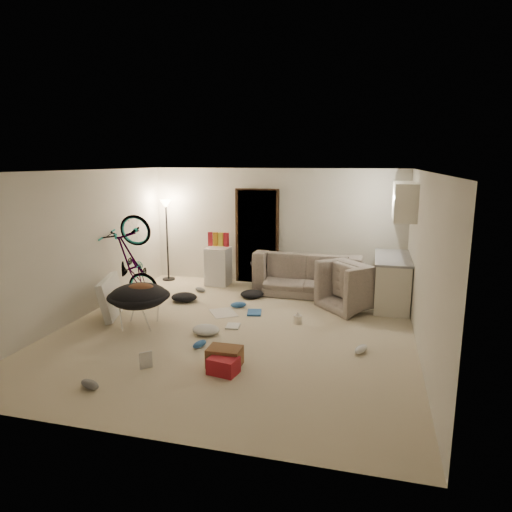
% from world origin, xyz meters
% --- Properties ---
extents(floor, '(5.50, 6.00, 0.02)m').
position_xyz_m(floor, '(0.00, 0.00, -0.01)').
color(floor, beige).
rests_on(floor, ground).
extents(ceiling, '(5.50, 6.00, 0.02)m').
position_xyz_m(ceiling, '(0.00, 0.00, 2.51)').
color(ceiling, white).
rests_on(ceiling, wall_back).
extents(wall_back, '(5.50, 0.02, 2.50)m').
position_xyz_m(wall_back, '(0.00, 3.01, 1.25)').
color(wall_back, silver).
rests_on(wall_back, floor).
extents(wall_front, '(5.50, 0.02, 2.50)m').
position_xyz_m(wall_front, '(0.00, -3.01, 1.25)').
color(wall_front, silver).
rests_on(wall_front, floor).
extents(wall_left, '(0.02, 6.00, 2.50)m').
position_xyz_m(wall_left, '(-2.76, 0.00, 1.25)').
color(wall_left, silver).
rests_on(wall_left, floor).
extents(wall_right, '(0.02, 6.00, 2.50)m').
position_xyz_m(wall_right, '(2.76, 0.00, 1.25)').
color(wall_right, silver).
rests_on(wall_right, floor).
extents(doorway, '(0.85, 0.10, 2.04)m').
position_xyz_m(doorway, '(-0.40, 2.97, 1.02)').
color(doorway, black).
rests_on(doorway, floor).
extents(door_trim, '(0.97, 0.04, 2.10)m').
position_xyz_m(door_trim, '(-0.40, 2.94, 1.02)').
color(door_trim, '#321F11').
rests_on(door_trim, floor).
extents(floor_lamp, '(0.28, 0.28, 1.81)m').
position_xyz_m(floor_lamp, '(-2.40, 2.65, 1.31)').
color(floor_lamp, black).
rests_on(floor_lamp, floor).
extents(kitchen_counter, '(0.60, 1.50, 0.88)m').
position_xyz_m(kitchen_counter, '(2.43, 2.00, 0.44)').
color(kitchen_counter, silver).
rests_on(kitchen_counter, floor).
extents(counter_top, '(0.64, 1.54, 0.04)m').
position_xyz_m(counter_top, '(2.43, 2.00, 0.90)').
color(counter_top, gray).
rests_on(counter_top, kitchen_counter).
extents(kitchen_uppers, '(0.38, 1.40, 0.65)m').
position_xyz_m(kitchen_uppers, '(2.56, 2.00, 1.95)').
color(kitchen_uppers, silver).
rests_on(kitchen_uppers, wall_right).
extents(sofa, '(2.17, 0.89, 0.63)m').
position_xyz_m(sofa, '(0.81, 2.45, 0.31)').
color(sofa, '#3A423B').
rests_on(sofa, floor).
extents(armchair, '(1.29, 1.30, 0.64)m').
position_xyz_m(armchair, '(1.84, 1.67, 0.32)').
color(armchair, '#3A423B').
rests_on(armchair, floor).
extents(bicycle, '(1.77, 0.85, 1.00)m').
position_xyz_m(bicycle, '(-2.30, 0.91, 0.45)').
color(bicycle, black).
rests_on(bicycle, floor).
extents(book_asset, '(0.28, 0.28, 0.02)m').
position_xyz_m(book_asset, '(-0.78, -1.67, 0.01)').
color(book_asset, maroon).
rests_on(book_asset, floor).
extents(mini_fridge, '(0.48, 0.48, 0.82)m').
position_xyz_m(mini_fridge, '(-1.17, 2.55, 0.41)').
color(mini_fridge, white).
rests_on(mini_fridge, floor).
extents(snack_box_0, '(0.12, 0.10, 0.30)m').
position_xyz_m(snack_box_0, '(-1.34, 2.55, 1.00)').
color(snack_box_0, maroon).
rests_on(snack_box_0, mini_fridge).
extents(snack_box_1, '(0.11, 0.08, 0.30)m').
position_xyz_m(snack_box_1, '(-1.22, 2.55, 1.00)').
color(snack_box_1, '#BE7817').
rests_on(snack_box_1, mini_fridge).
extents(snack_box_2, '(0.10, 0.07, 0.30)m').
position_xyz_m(snack_box_2, '(-1.10, 2.55, 1.00)').
color(snack_box_2, gold).
rests_on(snack_box_2, mini_fridge).
extents(snack_box_3, '(0.11, 0.09, 0.30)m').
position_xyz_m(snack_box_3, '(-0.98, 2.55, 1.00)').
color(snack_box_3, maroon).
rests_on(snack_box_3, mini_fridge).
extents(saucer_chair, '(1.00, 1.00, 0.71)m').
position_xyz_m(saucer_chair, '(-1.55, -0.22, 0.42)').
color(saucer_chair, silver).
rests_on(saucer_chair, floor).
extents(hoodie, '(0.60, 0.55, 0.22)m').
position_xyz_m(hoodie, '(-1.50, -0.25, 0.62)').
color(hoodie, '#532F1C').
rests_on(hoodie, saucer_chair).
extents(sofa_drape, '(0.65, 0.57, 0.28)m').
position_xyz_m(sofa_drape, '(-0.14, 2.45, 0.54)').
color(sofa_drape, black).
rests_on(sofa_drape, sofa).
extents(tv_box, '(0.55, 1.05, 0.68)m').
position_xyz_m(tv_box, '(-2.30, 0.16, 0.33)').
color(tv_box, silver).
rests_on(tv_box, floor).
extents(drink_case_a, '(0.44, 0.31, 0.25)m').
position_xyz_m(drink_case_a, '(0.25, -1.27, 0.13)').
color(drink_case_a, brown).
rests_on(drink_case_a, floor).
extents(drink_case_b, '(0.41, 0.33, 0.21)m').
position_xyz_m(drink_case_b, '(0.30, -1.49, 0.11)').
color(drink_case_b, maroon).
rests_on(drink_case_b, floor).
extents(juicer, '(0.14, 0.14, 0.21)m').
position_xyz_m(juicer, '(0.92, 0.54, 0.08)').
color(juicer, silver).
rests_on(juicer, floor).
extents(newspaper, '(0.64, 0.67, 0.01)m').
position_xyz_m(newspaper, '(-0.45, 0.75, 0.00)').
color(newspaper, silver).
rests_on(newspaper, floor).
extents(book_blue, '(0.30, 0.37, 0.03)m').
position_xyz_m(book_blue, '(0.09, 0.87, 0.02)').
color(book_blue, '#3064AE').
rests_on(book_blue, floor).
extents(book_white, '(0.25, 0.30, 0.03)m').
position_xyz_m(book_white, '(-0.08, 0.13, 0.01)').
color(book_white, silver).
rests_on(book_white, floor).
extents(shoe_0, '(0.32, 0.23, 0.11)m').
position_xyz_m(shoe_0, '(-0.28, 1.11, 0.05)').
color(shoe_0, '#3064AE').
rests_on(shoe_0, floor).
extents(shoe_1, '(0.29, 0.21, 0.10)m').
position_xyz_m(shoe_1, '(-1.34, 1.89, 0.05)').
color(shoe_1, slate).
rests_on(shoe_1, floor).
extents(shoe_2, '(0.19, 0.28, 0.10)m').
position_xyz_m(shoe_2, '(-0.30, -0.78, 0.05)').
color(shoe_2, '#3064AE').
rests_on(shoe_2, floor).
extents(shoe_3, '(0.31, 0.20, 0.11)m').
position_xyz_m(shoe_3, '(-1.11, -2.26, 0.05)').
color(shoe_3, slate).
rests_on(shoe_3, floor).
extents(shoe_4, '(0.24, 0.32, 0.11)m').
position_xyz_m(shoe_4, '(1.97, -0.39, 0.05)').
color(shoe_4, white).
rests_on(shoe_4, floor).
extents(clothes_lump_a, '(0.50, 0.43, 0.16)m').
position_xyz_m(clothes_lump_a, '(-1.41, 1.23, 0.08)').
color(clothes_lump_a, black).
rests_on(clothes_lump_a, floor).
extents(clothes_lump_b, '(0.62, 0.61, 0.14)m').
position_xyz_m(clothes_lump_b, '(-0.20, 1.79, 0.07)').
color(clothes_lump_b, black).
rests_on(clothes_lump_b, floor).
extents(clothes_lump_c, '(0.51, 0.46, 0.14)m').
position_xyz_m(clothes_lump_c, '(-0.39, -0.27, 0.07)').
color(clothes_lump_c, silver).
rests_on(clothes_lump_c, floor).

